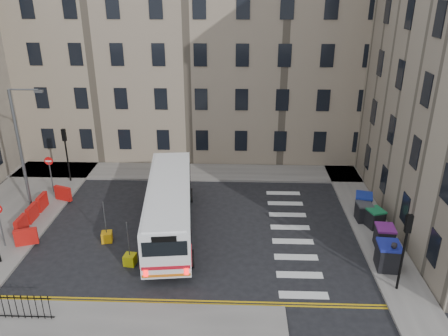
# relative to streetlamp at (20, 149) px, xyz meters

# --- Properties ---
(ground) EXTENTS (120.00, 120.00, 0.00)m
(ground) POSITION_rel_streetlamp_xyz_m (13.00, -2.00, -4.34)
(ground) COLOR black
(ground) RESTS_ON ground
(pavement_north) EXTENTS (36.00, 3.20, 0.15)m
(pavement_north) POSITION_rel_streetlamp_xyz_m (7.00, 6.60, -4.26)
(pavement_north) COLOR slate
(pavement_north) RESTS_ON ground
(pavement_east) EXTENTS (2.40, 26.00, 0.15)m
(pavement_east) POSITION_rel_streetlamp_xyz_m (22.00, 2.00, -4.26)
(pavement_east) COLOR slate
(pavement_east) RESTS_ON ground
(pavement_west) EXTENTS (6.00, 22.00, 0.15)m
(pavement_west) POSITION_rel_streetlamp_xyz_m (-1.00, -1.00, -4.26)
(pavement_west) COLOR slate
(pavement_west) RESTS_ON ground
(terrace_north) EXTENTS (38.30, 10.80, 17.20)m
(terrace_north) POSITION_rel_streetlamp_xyz_m (6.00, 13.50, 4.28)
(terrace_north) COLOR gray
(terrace_north) RESTS_ON ground
(traffic_light_east) EXTENTS (0.28, 0.22, 4.10)m
(traffic_light_east) POSITION_rel_streetlamp_xyz_m (21.60, -7.50, -1.47)
(traffic_light_east) COLOR black
(traffic_light_east) RESTS_ON pavement_east
(traffic_light_nw) EXTENTS (0.28, 0.22, 4.10)m
(traffic_light_nw) POSITION_rel_streetlamp_xyz_m (1.00, 4.50, -1.47)
(traffic_light_nw) COLOR black
(traffic_light_nw) RESTS_ON pavement_west
(streetlamp) EXTENTS (0.50, 0.22, 8.14)m
(streetlamp) POSITION_rel_streetlamp_xyz_m (0.00, 0.00, 0.00)
(streetlamp) COLOR #595B5E
(streetlamp) RESTS_ON pavement_west
(no_entry_north) EXTENTS (0.60, 0.08, 3.00)m
(no_entry_north) POSITION_rel_streetlamp_xyz_m (0.50, 2.50, -2.26)
(no_entry_north) COLOR #595B5E
(no_entry_north) RESTS_ON pavement_west
(roadworks_barriers) EXTENTS (1.66, 6.26, 1.00)m
(roadworks_barriers) POSITION_rel_streetlamp_xyz_m (1.16, -1.50, -3.69)
(roadworks_barriers) COLOR red
(roadworks_barriers) RESTS_ON pavement_west
(bus) EXTENTS (3.77, 11.22, 2.99)m
(bus) POSITION_rel_streetlamp_xyz_m (9.64, -2.16, -2.61)
(bus) COLOR white
(bus) RESTS_ON ground
(wheelie_bin_a) EXTENTS (1.24, 1.40, 1.44)m
(wheelie_bin_a) POSITION_rel_streetlamp_xyz_m (21.59, -5.78, -3.46)
(wheelie_bin_a) COLOR black
(wheelie_bin_a) RESTS_ON pavement_east
(wheelie_bin_b) EXTENTS (1.10, 1.24, 1.28)m
(wheelie_bin_b) POSITION_rel_streetlamp_xyz_m (22.03, -3.76, -3.54)
(wheelie_bin_b) COLOR black
(wheelie_bin_b) RESTS_ON pavement_east
(wheelie_bin_c) EXTENTS (1.21, 1.30, 1.17)m
(wheelie_bin_c) POSITION_rel_streetlamp_xyz_m (22.12, -1.53, -3.60)
(wheelie_bin_c) COLOR black
(wheelie_bin_c) RESTS_ON pavement_east
(wheelie_bin_d) EXTENTS (0.96, 1.09, 1.17)m
(wheelie_bin_d) POSITION_rel_streetlamp_xyz_m (21.66, -0.77, -3.60)
(wheelie_bin_d) COLOR black
(wheelie_bin_d) RESTS_ON pavement_east
(wheelie_bin_e) EXTENTS (1.30, 1.41, 1.31)m
(wheelie_bin_e) POSITION_rel_streetlamp_xyz_m (21.86, 0.21, -3.53)
(wheelie_bin_e) COLOR black
(wheelie_bin_e) RESTS_ON pavement_east
(pedestrian) EXTENTS (0.78, 0.69, 1.79)m
(pedestrian) POSITION_rel_streetlamp_xyz_m (21.63, -6.16, -3.29)
(pedestrian) COLOR black
(pedestrian) RESTS_ON pavement_east
(bollard_yellow) EXTENTS (0.70, 0.70, 0.60)m
(bollard_yellow) POSITION_rel_streetlamp_xyz_m (6.11, -3.57, -4.04)
(bollard_yellow) COLOR orange
(bollard_yellow) RESTS_ON ground
(bollard_chevron) EXTENTS (0.68, 0.68, 0.60)m
(bollard_chevron) POSITION_rel_streetlamp_xyz_m (8.00, -5.78, -4.04)
(bollard_chevron) COLOR #C3BB0B
(bollard_chevron) RESTS_ON ground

